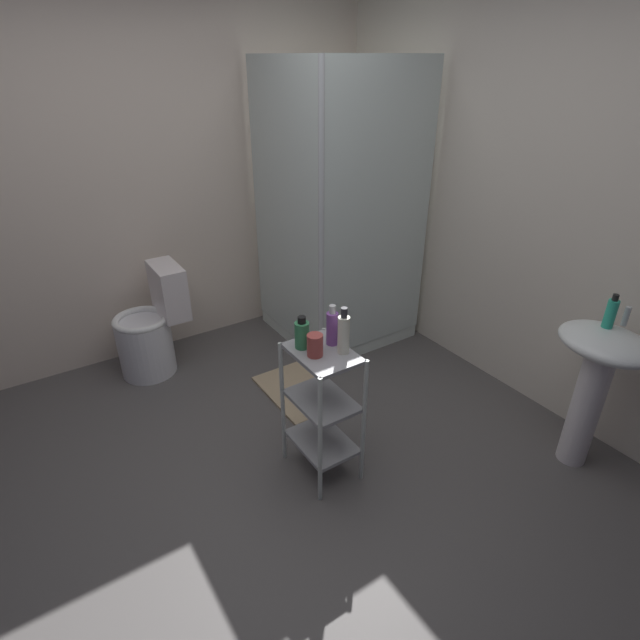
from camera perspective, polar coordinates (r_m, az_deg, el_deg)
The scene contains 14 objects.
ground_plane at distance 2.71m, azimuth -5.42°, elevation -19.56°, with size 4.20×4.20×0.02m, color #54504F.
wall_back at distance 3.19m, azimuth 24.88°, elevation 12.28°, with size 4.20×0.14×2.50m.
wall_left at distance 3.66m, azimuth -20.74°, elevation 14.77°, with size 0.10×4.20×2.50m, color beige.
shower_stall at distance 3.78m, azimuth 1.67°, elevation 4.31°, with size 0.92×0.92×2.00m.
pedestal_sink at distance 2.88m, azimuth 29.25°, elevation -5.18°, with size 0.46×0.37×0.81m.
sink_faucet at distance 2.85m, azimuth 31.74°, elevation 0.38°, with size 0.03×0.03×0.10m, color silver.
toilet at distance 3.61m, azimuth -18.82°, elevation -1.14°, with size 0.37×0.49×0.76m.
storage_cart at distance 2.54m, azimuth 0.24°, elevation -9.48°, with size 0.38×0.28×0.74m.
hand_soap_bottle at distance 2.78m, azimuth 30.44°, elevation 0.70°, with size 0.05×0.05×0.18m.
body_wash_bottle_green at distance 2.37m, azimuth -2.08°, elevation -1.63°, with size 0.07×0.07×0.17m.
conditioner_bottle_purple at distance 2.39m, azimuth 1.42°, elevation -0.85°, with size 0.06×0.06×0.21m.
lotion_bottle_white at distance 2.31m, azimuth 2.73°, elevation -1.55°, with size 0.06×0.06×0.24m.
rinse_cup at distance 2.31m, azimuth -0.58°, elevation -2.92°, with size 0.08×0.08×0.11m, color #B24742.
bath_mat at distance 3.35m, azimuth -2.48°, elevation -8.10°, with size 0.60×0.40×0.02m, color tan.
Camera 1 is at (1.65, -0.79, 1.99)m, focal length 27.83 mm.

